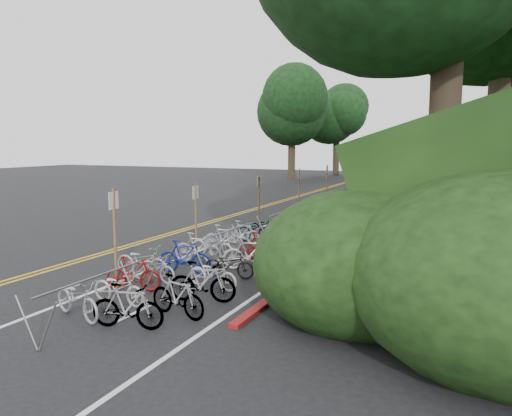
# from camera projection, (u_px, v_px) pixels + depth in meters

# --- Properties ---
(ground) EXTENTS (120.00, 120.00, 0.00)m
(ground) POSITION_uv_depth(u_px,v_px,m) (93.00, 278.00, 14.95)
(ground) COLOR black
(ground) RESTS_ON ground
(road_markings) EXTENTS (7.47, 80.00, 0.01)m
(road_markings) POSITION_uv_depth(u_px,v_px,m) (252.00, 227.00, 23.84)
(road_markings) COLOR gold
(road_markings) RESTS_ON ground
(red_curb) EXTENTS (0.25, 28.00, 0.10)m
(red_curb) POSITION_uv_depth(u_px,v_px,m) (366.00, 228.00, 23.51)
(red_curb) COLOR maroon
(red_curb) RESTS_ON ground
(tree_cluster) EXTENTS (33.03, 54.53, 19.43)m
(tree_cluster) POSITION_uv_depth(u_px,v_px,m) (476.00, 5.00, 29.39)
(tree_cluster) COLOR #2D2319
(tree_cluster) RESTS_ON ground
(bike_rack_front) EXTENTS (1.10, 3.34, 1.09)m
(bike_rack_front) POSITION_uv_depth(u_px,v_px,m) (94.00, 289.00, 11.01)
(bike_rack_front) COLOR gray
(bike_rack_front) RESTS_ON ground
(bike_racks_rest) EXTENTS (1.14, 23.00, 1.17)m
(bike_racks_rest) POSITION_uv_depth(u_px,v_px,m) (318.00, 205.00, 25.40)
(bike_racks_rest) COLOR gray
(bike_racks_rest) RESTS_ON ground
(signpost_near) EXTENTS (0.08, 0.40, 2.75)m
(signpost_near) POSITION_uv_depth(u_px,v_px,m) (115.00, 230.00, 14.23)
(signpost_near) COLOR brown
(signpost_near) RESTS_ON ground
(signposts_rest) EXTENTS (0.08, 18.40, 2.50)m
(signposts_rest) POSITION_uv_depth(u_px,v_px,m) (281.00, 191.00, 27.20)
(signposts_rest) COLOR brown
(signposts_rest) RESTS_ON ground
(bike_front) EXTENTS (0.67, 1.82, 0.95)m
(bike_front) POSITION_uv_depth(u_px,v_px,m) (142.00, 261.00, 15.09)
(bike_front) COLOR #9E9EA3
(bike_front) RESTS_ON ground
(bike_valet) EXTENTS (3.11, 12.94, 1.07)m
(bike_valet) POSITION_uv_depth(u_px,v_px,m) (223.00, 253.00, 16.15)
(bike_valet) COLOR #9E9EA3
(bike_valet) RESTS_ON ground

